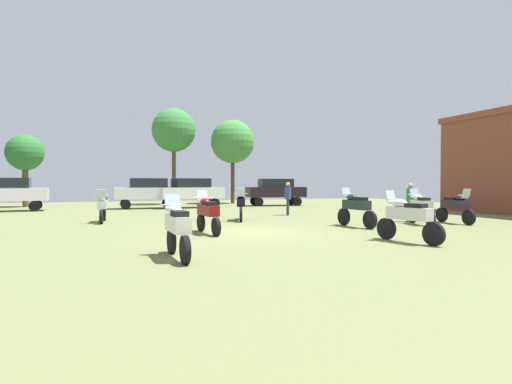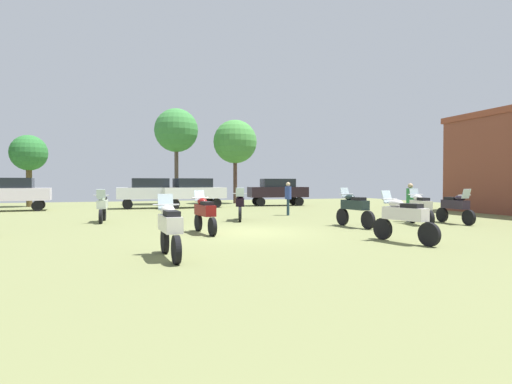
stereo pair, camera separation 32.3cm
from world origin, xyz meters
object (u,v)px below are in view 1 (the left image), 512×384
(car_4, at_px, (191,191))
(tree_3, at_px, (25,153))
(motorcycle_7, at_px, (421,207))
(motorcycle_8, at_px, (455,206))
(motorcycle_1, at_px, (103,206))
(motorcycle_4, at_px, (208,212))
(person_2, at_px, (410,199))
(motorcycle_10, at_px, (177,227))
(car_3, at_px, (8,192))
(motorcycle_11, at_px, (356,208))
(motorcycle_9, at_px, (408,217))
(motorcycle_6, at_px, (241,204))
(tree_1, at_px, (174,131))
(car_2, at_px, (276,190))
(person_1, at_px, (288,196))
(car_1, at_px, (148,191))
(tree_5, at_px, (233,142))

(car_4, bearing_deg, tree_3, 57.71)
(motorcycle_7, height_order, motorcycle_8, motorcycle_7)
(motorcycle_1, height_order, motorcycle_4, motorcycle_4)
(motorcycle_1, distance_m, person_2, 13.42)
(motorcycle_10, xyz_separation_m, car_3, (-7.37, 18.70, 0.46))
(motorcycle_11, xyz_separation_m, tree_3, (-14.76, 18.89, 3.02))
(motorcycle_1, xyz_separation_m, motorcycle_9, (8.45, -9.18, 0.02))
(motorcycle_6, distance_m, tree_1, 16.11)
(car_2, bearing_deg, motorcycle_11, 175.60)
(car_3, bearing_deg, person_1, -123.73)
(motorcycle_7, height_order, person_2, person_2)
(motorcycle_7, xyz_separation_m, motorcycle_10, (-10.51, -4.40, -0.02))
(motorcycle_9, height_order, person_2, person_2)
(motorcycle_11, bearing_deg, motorcycle_6, 123.88)
(motorcycle_6, xyz_separation_m, motorcycle_11, (3.43, -4.01, 0.01))
(car_1, distance_m, tree_3, 9.56)
(motorcycle_1, bearing_deg, motorcycle_8, 162.36)
(motorcycle_10, height_order, car_2, car_2)
(car_1, bearing_deg, motorcycle_6, -162.74)
(car_4, bearing_deg, motorcycle_1, 140.36)
(motorcycle_6, xyz_separation_m, car_2, (5.99, 10.89, 0.44))
(motorcycle_7, bearing_deg, motorcycle_8, 12.82)
(motorcycle_6, relative_size, person_1, 1.19)
(motorcycle_1, bearing_deg, motorcycle_6, 172.39)
(car_3, distance_m, person_2, 22.54)
(motorcycle_7, xyz_separation_m, car_1, (-9.73, 14.51, 0.45))
(motorcycle_1, height_order, tree_1, tree_1)
(motorcycle_4, xyz_separation_m, motorcycle_11, (5.86, 0.19, 0.03))
(motorcycle_8, height_order, person_2, person_2)
(motorcycle_9, height_order, motorcycle_10, motorcycle_9)
(motorcycle_6, xyz_separation_m, person_1, (3.21, 2.11, 0.29))
(motorcycle_6, bearing_deg, motorcycle_1, 5.91)
(motorcycle_8, bearing_deg, car_1, -50.85)
(motorcycle_10, distance_m, car_3, 20.10)
(car_3, bearing_deg, motorcycle_4, -152.79)
(motorcycle_7, height_order, car_2, car_2)
(motorcycle_8, distance_m, motorcycle_10, 12.93)
(motorcycle_9, bearing_deg, motorcycle_1, 119.34)
(motorcycle_6, relative_size, car_2, 0.47)
(motorcycle_6, distance_m, motorcycle_9, 8.48)
(tree_5, bearing_deg, motorcycle_9, -93.18)
(motorcycle_11, xyz_separation_m, tree_5, (0.42, 19.14, 4.33))
(motorcycle_9, height_order, car_1, car_1)
(motorcycle_10, bearing_deg, motorcycle_9, -0.51)
(motorcycle_7, bearing_deg, motorcycle_11, -164.91)
(motorcycle_9, height_order, car_4, car_4)
(motorcycle_4, height_order, car_4, car_4)
(motorcycle_6, distance_m, car_4, 10.21)
(motorcycle_1, xyz_separation_m, car_4, (5.41, 9.09, 0.46))
(motorcycle_1, distance_m, motorcycle_4, 6.33)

